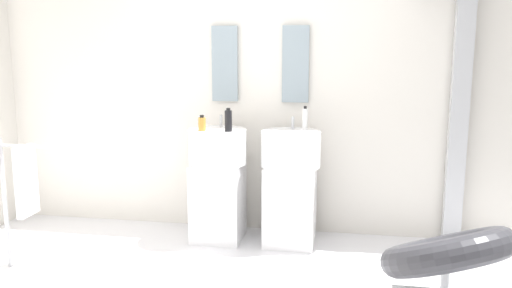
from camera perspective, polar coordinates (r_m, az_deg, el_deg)
The scene contains 11 objects.
rear_partition at distance 4.52m, azimuth 0.57°, elevation 6.91°, with size 4.80×0.10×2.60m, color silver.
pedestal_sink_left at distance 4.35m, azimuth -4.14°, elevation -3.98°, with size 0.47×0.47×1.02m.
pedestal_sink_right at distance 4.25m, azimuth 3.72°, elevation -4.34°, with size 0.47×0.47×1.02m.
vanity_mirror_left at distance 4.51m, azimuth -3.37°, elevation 8.63°, with size 0.22×0.03×0.63m, color #8C9EA8.
vanity_mirror_right at distance 4.41m, azimuth 4.30°, elevation 8.58°, with size 0.22×0.03×0.63m, color #8C9EA8.
shower_column at distance 4.44m, azimuth 20.88°, elevation 3.31°, with size 0.49×0.24×2.05m.
lounge_chair at distance 3.34m, azimuth 19.85°, elevation -11.72°, with size 1.10×1.10×0.65m.
towel_rack at distance 4.07m, azimuth -23.88°, elevation -3.94°, with size 0.37×0.22×0.95m.
soap_bottle_black at distance 4.14m, azimuth -3.00°, elevation 2.54°, with size 0.06×0.06×0.18m.
soap_bottle_white at distance 4.27m, azimuth 5.32°, elevation 2.76°, with size 0.04×0.04×0.19m.
soap_bottle_amber at distance 4.20m, azimuth -5.85°, elevation 2.20°, with size 0.06×0.06×0.13m.
Camera 1 is at (0.74, -2.80, 1.57)m, focal length 37.07 mm.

